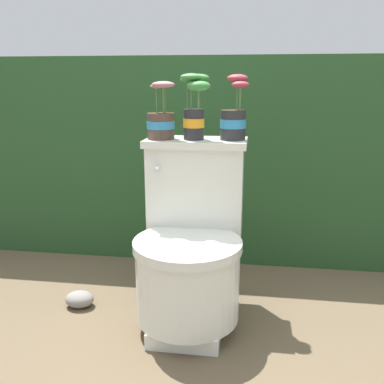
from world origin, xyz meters
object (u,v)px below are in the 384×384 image
Objects in this scene: potted_plant_left at (161,120)px; potted_plant_middle at (234,118)px; toilet at (191,246)px; potted_plant_midleft at (195,109)px; garden_stone at (80,299)px.

potted_plant_left is 0.89× the size of potted_plant_middle.
toilet is 0.55m from potted_plant_middle.
potted_plant_middle reaches higher than toilet.
potted_plant_middle is (0.30, 0.02, 0.01)m from potted_plant_left.
potted_plant_midleft is at bearing -172.54° from potted_plant_middle.
garden_stone is (-0.67, -0.13, -0.80)m from potted_plant_middle.
potted_plant_middle reaches higher than potted_plant_left.
toilet is 3.18× the size of potted_plant_left.
garden_stone is at bearing -168.76° from potted_plant_middle.
toilet is at bearing -42.79° from potted_plant_left.
potted_plant_middle is (0.16, 0.16, 0.51)m from toilet.
potted_plant_left is (-0.15, 0.13, 0.50)m from toilet.
potted_plant_midleft is 1.01× the size of potted_plant_middle.
toilet is 2.81× the size of potted_plant_midleft.
potted_plant_left is at bearing 137.21° from toilet.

